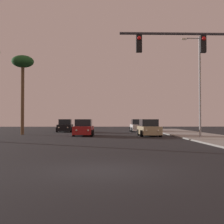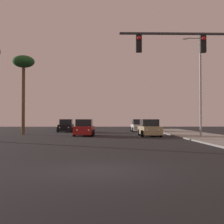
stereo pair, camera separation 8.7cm
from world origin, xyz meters
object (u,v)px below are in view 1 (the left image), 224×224
car_red (84,128)px  car_tan (149,128)px  car_black (65,126)px  palm_tree_mid (23,66)px  car_white (138,126)px  street_lamp (198,81)px  traffic_light_mast (211,62)px

car_red → car_tan: 6.62m
car_black → palm_tree_mid: palm_tree_mid is taller
car_tan → palm_tree_mid: bearing=-15.9°
car_white → street_lamp: street_lamp is taller
car_white → street_lamp: 15.28m
car_white → car_red: 11.97m
traffic_light_mast → palm_tree_mid: 23.36m
car_black → car_white: bearing=179.1°
car_black → car_tan: same height
car_white → car_tan: same height
car_black → palm_tree_mid: bearing=61.4°
car_red → street_lamp: 12.16m
car_red → street_lamp: street_lamp is taller
car_black → traffic_light_mast: bearing=111.6°
palm_tree_mid → car_black: bearing=62.8°
car_white → palm_tree_mid: size_ratio=0.50×
car_tan → street_lamp: size_ratio=0.48×
street_lamp → car_black: bearing=134.1°
car_red → street_lamp: (10.55, -4.19, 4.36)m
car_tan → street_lamp: bearing=137.1°
car_white → traffic_light_mast: bearing=92.1°
car_red → traffic_light_mast: size_ratio=0.63×
car_red → traffic_light_mast: 17.81m
traffic_light_mast → palm_tree_mid: size_ratio=0.80×
car_red → car_black: bearing=-70.9°
car_tan → palm_tree_mid: (-13.42, 3.27, 6.78)m
car_red → traffic_light_mast: (7.72, -15.56, 3.94)m
car_red → palm_tree_mid: palm_tree_mid is taller
traffic_light_mast → street_lamp: bearing=76.0°
street_lamp → palm_tree_mid: (-17.39, 6.68, 2.43)m
car_tan → street_lamp: (3.97, -3.41, 4.36)m
street_lamp → palm_tree_mid: bearing=159.0°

